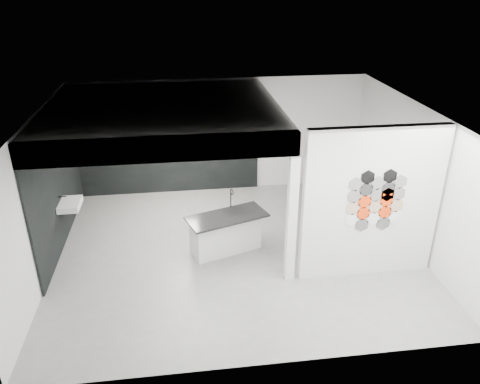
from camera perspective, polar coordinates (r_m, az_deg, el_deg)
name	(u,v)px	position (r m, az deg, el deg)	size (l,w,h in m)	color
floor	(237,251)	(9.39, -0.37, -7.20)	(7.00, 6.00, 0.01)	slate
partition_panel	(372,204)	(8.40, 15.75, -1.42)	(2.45, 0.15, 2.80)	silver
bay_clad_back	(168,147)	(11.49, -8.75, 5.40)	(4.40, 0.04, 2.35)	black
bay_clad_left	(58,186)	(9.97, -21.36, 0.68)	(0.04, 4.00, 2.35)	black
bulkhead	(163,115)	(9.19, -9.39, 9.28)	(4.40, 4.00, 0.40)	silver
corner_column	(292,221)	(8.07, 6.31, -3.49)	(0.16, 0.16, 2.35)	silver
fascia_beam	(161,149)	(7.37, -9.62, 5.17)	(4.40, 0.16, 0.40)	silver
wall_basin	(70,204)	(9.87, -20.01, -1.44)	(0.40, 0.60, 0.12)	silver
display_shelf	(172,144)	(11.35, -8.29, 5.84)	(3.00, 0.15, 0.04)	black
kitchen_island	(226,232)	(9.20, -1.74, -4.90)	(1.66, 1.14, 1.23)	silver
stockpot	(123,142)	(11.39, -14.07, 5.97)	(0.20, 0.20, 0.17)	black
kettle	(202,139)	(11.33, -4.61, 6.50)	(0.18, 0.18, 0.15)	black
glass_bowl	(228,139)	(11.38, -1.47, 6.53)	(0.14, 0.14, 0.10)	gray
glass_vase	(228,138)	(11.37, -1.47, 6.65)	(0.11, 0.11, 0.15)	gray
bottle_dark	(151,141)	(11.33, -10.79, 6.18)	(0.06, 0.06, 0.16)	black
utensil_cup	(135,143)	(11.37, -12.63, 5.89)	(0.08, 0.08, 0.10)	black
hex_tile_cluster	(376,201)	(8.29, 16.27, -1.02)	(1.04, 0.02, 1.16)	white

